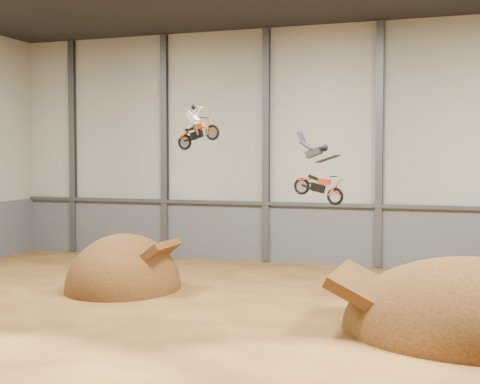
% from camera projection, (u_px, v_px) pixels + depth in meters
% --- Properties ---
extents(floor, '(40.00, 40.00, 0.00)m').
position_uv_depth(floor, '(239.00, 325.00, 25.15)').
color(floor, '#553516').
rests_on(floor, ground).
extents(back_wall, '(40.00, 0.10, 14.00)m').
position_uv_depth(back_wall, '(322.00, 145.00, 38.97)').
color(back_wall, '#AAA797').
rests_on(back_wall, ground).
extents(lower_band_back, '(39.80, 0.18, 3.50)m').
position_uv_depth(lower_band_back, '(321.00, 235.00, 39.15)').
color(lower_band_back, '#5A5C62').
rests_on(lower_band_back, ground).
extents(steel_rail, '(39.80, 0.35, 0.20)m').
position_uv_depth(steel_rail, '(321.00, 205.00, 38.92)').
color(steel_rail, '#47494F').
rests_on(steel_rail, lower_band_back).
extents(steel_column_0, '(0.40, 0.36, 13.90)m').
position_uv_depth(steel_column_0, '(73.00, 147.00, 44.12)').
color(steel_column_0, '#47494F').
rests_on(steel_column_0, ground).
extents(steel_column_1, '(0.40, 0.36, 13.90)m').
position_uv_depth(steel_column_1, '(165.00, 146.00, 41.99)').
color(steel_column_1, '#47494F').
rests_on(steel_column_1, ground).
extents(steel_column_2, '(0.40, 0.36, 13.90)m').
position_uv_depth(steel_column_2, '(266.00, 146.00, 39.85)').
color(steel_column_2, '#47494F').
rests_on(steel_column_2, ground).
extents(steel_column_3, '(0.40, 0.36, 13.90)m').
position_uv_depth(steel_column_3, '(379.00, 145.00, 37.72)').
color(steel_column_3, '#47494F').
rests_on(steel_column_3, ground).
extents(takeoff_ramp, '(5.33, 6.15, 5.33)m').
position_uv_depth(takeoff_ramp, '(124.00, 289.00, 32.00)').
color(takeoff_ramp, '#3E230F').
rests_on(takeoff_ramp, ground).
extents(landing_ramp, '(9.36, 8.28, 5.40)m').
position_uv_depth(landing_ramp, '(472.00, 332.00, 24.12)').
color(landing_ramp, '#3E230F').
rests_on(landing_ramp, ground).
extents(fmx_rider_a, '(2.69, 1.26, 2.45)m').
position_uv_depth(fmx_rider_a, '(200.00, 122.00, 28.74)').
color(fmx_rider_a, red).
extents(fmx_rider_b, '(3.78, 1.61, 3.35)m').
position_uv_depth(fmx_rider_b, '(316.00, 168.00, 28.75)').
color(fmx_rider_b, '#AB2B15').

